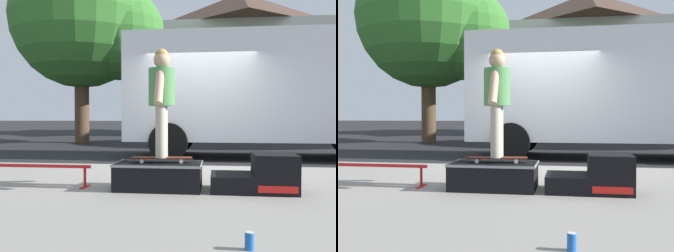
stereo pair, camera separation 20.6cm
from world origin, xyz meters
TOP-DOWN VIEW (x-y plane):
  - ground_plane at (0.00, 0.00)m, footprint 140.00×140.00m
  - sidewalk_slab at (0.00, -3.00)m, footprint 50.00×5.00m
  - skate_box at (-0.36, -2.92)m, footprint 1.10×0.68m
  - kicker_ramp at (0.92, -2.92)m, footprint 1.04×0.65m
  - grind_rail at (-2.07, -2.93)m, footprint 1.62×0.28m
  - skateboard at (-0.33, -2.92)m, footprint 0.80×0.28m
  - skater_kid at (-0.33, -2.92)m, footprint 0.34×0.71m
  - soda_can at (0.61, -5.09)m, footprint 0.07×0.07m
  - box_truck at (1.63, 2.20)m, footprint 6.91×2.63m
  - street_tree_main at (-4.57, 6.86)m, footprint 5.99×5.44m
  - house_behind at (1.77, 15.84)m, footprint 9.54×8.23m

SIDE VIEW (x-z plane):
  - ground_plane at x=0.00m, z-range 0.00..0.00m
  - sidewalk_slab at x=0.00m, z-range 0.00..0.12m
  - soda_can at x=0.61m, z-range 0.12..0.25m
  - skate_box at x=-0.36m, z-range 0.13..0.47m
  - kicker_ramp at x=0.92m, z-range 0.08..0.55m
  - grind_rail at x=-2.07m, z-range 0.20..0.49m
  - skateboard at x=-0.33m, z-range 0.48..0.55m
  - skater_kid at x=-0.33m, z-range 0.65..2.04m
  - box_truck at x=1.63m, z-range 0.18..3.23m
  - house_behind at x=1.77m, z-range 0.04..8.44m
  - street_tree_main at x=-4.57m, z-range 0.92..8.52m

